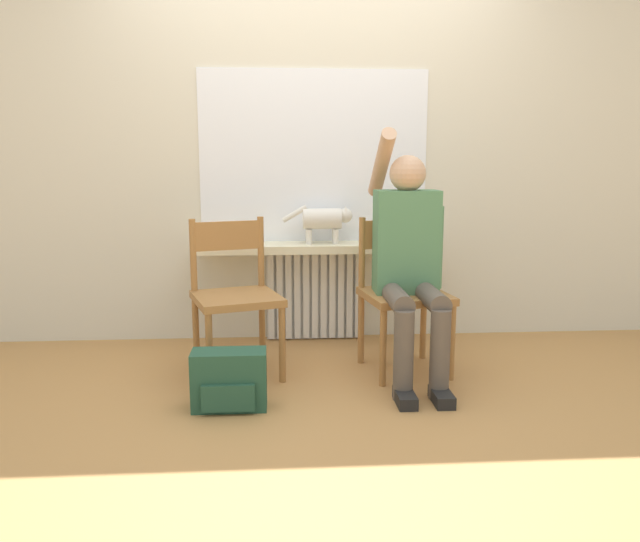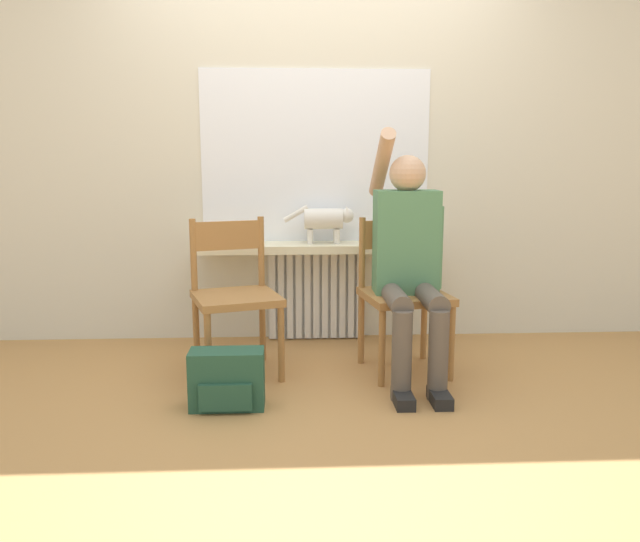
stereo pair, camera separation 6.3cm
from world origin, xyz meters
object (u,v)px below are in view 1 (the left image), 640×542
object	(u,v)px
chair_left	(235,294)
person	(409,256)
chair_right	(403,291)
backpack	(229,380)
cat	(325,220)

from	to	relation	value
chair_left	person	size ratio (longest dim) A/B	0.64
chair_left	person	distance (m)	0.96
chair_right	backpack	world-z (taller)	chair_right
backpack	cat	bearing A→B (deg)	63.42
chair_right	cat	xyz separation A→B (m)	(-0.39, 0.56, 0.35)
chair_right	backpack	bearing A→B (deg)	-161.04
chair_right	cat	bearing A→B (deg)	115.49
cat	backpack	world-z (taller)	cat
cat	chair_left	bearing A→B (deg)	-133.47
chair_right	cat	size ratio (longest dim) A/B	1.91
backpack	person	bearing A→B (deg)	22.85
person	backpack	bearing A→B (deg)	-157.15
cat	backpack	xyz separation A→B (m)	(-0.53, -1.07, -0.66)
backpack	chair_left	bearing A→B (deg)	89.91
chair_left	cat	world-z (taller)	cat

